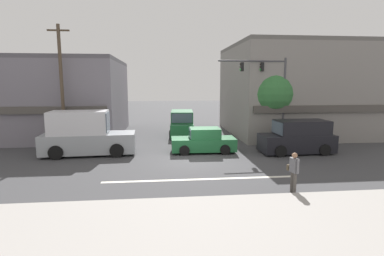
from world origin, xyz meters
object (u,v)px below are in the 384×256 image
(street_tree, at_px, (269,94))
(van_approaching_near, at_px, (182,124))
(box_truck_crossing_rightbound, at_px, (86,135))
(utility_pole_far_right, at_px, (269,88))
(sedan_parked_curbside, at_px, (204,141))
(van_crossing_leftbound, at_px, (298,138))
(traffic_light_mast, at_px, (271,87))
(pedestrian_foreground_with_bag, at_px, (294,170))
(utility_pole_near_left, at_px, (62,86))

(street_tree, bearing_deg, van_approaching_near, 152.74)
(street_tree, bearing_deg, box_truck_crossing_rightbound, -166.65)
(utility_pole_far_right, bearing_deg, box_truck_crossing_rightbound, -153.12)
(sedan_parked_curbside, xyz_separation_m, van_crossing_leftbound, (5.96, -0.86, 0.29))
(street_tree, xyz_separation_m, box_truck_crossing_rightbound, (-12.77, -3.03, -2.40))
(box_truck_crossing_rightbound, bearing_deg, traffic_light_mast, 7.90)
(utility_pole_far_right, height_order, pedestrian_foreground_with_bag, utility_pole_far_right)
(utility_pole_far_right, xyz_separation_m, box_truck_crossing_rightbound, (-14.32, -7.26, -2.74))
(van_crossing_leftbound, bearing_deg, sedan_parked_curbside, 171.81)
(utility_pole_near_left, relative_size, utility_pole_far_right, 1.07)
(street_tree, relative_size, pedestrian_foreground_with_bag, 3.31)
(utility_pole_far_right, distance_m, pedestrian_foreground_with_bag, 15.78)
(street_tree, distance_m, van_approaching_near, 7.61)
(sedan_parked_curbside, relative_size, van_crossing_leftbound, 0.89)
(street_tree, bearing_deg, pedestrian_foreground_with_bag, -104.55)
(van_approaching_near, height_order, van_crossing_leftbound, same)
(utility_pole_near_left, relative_size, sedan_parked_curbside, 1.99)
(van_crossing_leftbound, xyz_separation_m, pedestrian_foreground_with_bag, (-3.35, -6.74, -0.05))
(traffic_light_mast, bearing_deg, box_truck_crossing_rightbound, -172.10)
(van_approaching_near, xyz_separation_m, pedestrian_foreground_with_bag, (3.57, -13.92, -0.05))
(utility_pole_near_left, height_order, sedan_parked_curbside, utility_pole_near_left)
(pedestrian_foreground_with_bag, bearing_deg, van_crossing_leftbound, 63.60)
(utility_pole_near_left, xyz_separation_m, van_crossing_leftbound, (15.23, -2.89, -3.26))
(sedan_parked_curbside, height_order, pedestrian_foreground_with_bag, pedestrian_foreground_with_bag)
(sedan_parked_curbside, height_order, box_truck_crossing_rightbound, box_truck_crossing_rightbound)
(utility_pole_far_right, xyz_separation_m, traffic_light_mast, (-1.90, -5.54, 0.19))
(utility_pole_near_left, distance_m, sedan_parked_curbside, 10.13)
(utility_pole_near_left, distance_m, van_crossing_leftbound, 15.84)
(utility_pole_far_right, bearing_deg, van_crossing_leftbound, -96.77)
(utility_pole_far_right, bearing_deg, traffic_light_mast, -108.90)
(street_tree, xyz_separation_m, utility_pole_near_left, (-14.64, -1.02, 0.61))
(sedan_parked_curbside, relative_size, box_truck_crossing_rightbound, 0.72)
(pedestrian_foreground_with_bag, bearing_deg, utility_pole_far_right, 73.83)
(van_approaching_near, relative_size, box_truck_crossing_rightbound, 0.83)
(utility_pole_near_left, bearing_deg, sedan_parked_curbside, -12.37)
(street_tree, xyz_separation_m, sedan_parked_curbside, (-5.37, -3.05, -2.94))
(utility_pole_far_right, xyz_separation_m, sedan_parked_curbside, (-6.92, -7.28, -3.28))
(traffic_light_mast, distance_m, sedan_parked_curbside, 6.35)
(street_tree, relative_size, box_truck_crossing_rightbound, 0.97)
(utility_pole_far_right, bearing_deg, street_tree, -110.11)
(box_truck_crossing_rightbound, bearing_deg, utility_pole_far_right, 26.88)
(sedan_parked_curbside, bearing_deg, utility_pole_near_left, 167.63)
(traffic_light_mast, bearing_deg, sedan_parked_curbside, -160.88)
(van_approaching_near, xyz_separation_m, van_crossing_leftbound, (6.92, -7.17, 0.00))
(box_truck_crossing_rightbound, xyz_separation_m, pedestrian_foreground_with_bag, (10.01, -7.62, -0.30))
(utility_pole_near_left, height_order, pedestrian_foreground_with_bag, utility_pole_near_left)
(traffic_light_mast, bearing_deg, street_tree, 75.11)
(pedestrian_foreground_with_bag, bearing_deg, utility_pole_near_left, 140.96)
(utility_pole_near_left, bearing_deg, pedestrian_foreground_with_bag, -39.04)
(traffic_light_mast, distance_m, box_truck_crossing_rightbound, 12.88)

